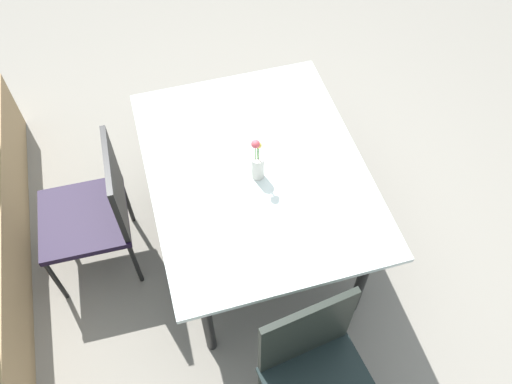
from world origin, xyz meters
name	(u,v)px	position (x,y,z in m)	size (l,w,h in m)	color
ground_plane	(256,234)	(0.00, 0.00, 0.00)	(12.00, 12.00, 0.00)	gray
dining_table	(256,175)	(-0.05, 0.02, 0.71)	(1.46, 1.14, 0.77)	silver
chair_far_side	(96,208)	(0.11, 0.91, 0.52)	(0.51, 0.51, 0.91)	black
chair_end_left	(317,373)	(-1.11, 0.03, 0.56)	(0.54, 0.54, 0.99)	black
flower_vase	(258,163)	(-0.11, 0.02, 0.88)	(0.07, 0.07, 0.29)	silver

